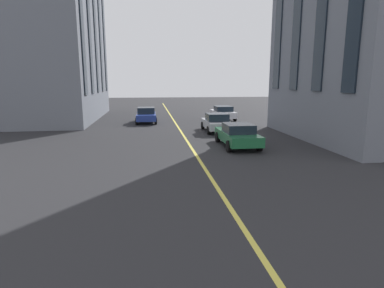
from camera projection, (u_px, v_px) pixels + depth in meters
The scene contains 6 objects.
lane_centre_line at pixel (196, 156), 16.56m from camera, with size 80.00×0.16×0.01m.
car_blue_near at pixel (146, 115), 29.57m from camera, with size 3.90×1.89×1.40m.
car_green_parked_a at pixel (238, 135), 18.74m from camera, with size 4.40×1.95×1.37m.
car_silver_far at pixel (217, 122), 24.29m from camera, with size 3.90×1.89×1.40m.
car_white_parked_b at pixel (223, 113), 31.77m from camera, with size 4.40×1.95×1.37m.
building_left_near at pixel (44, 20), 30.76m from camera, with size 16.82×9.49×19.15m.
Camera 1 is at (4.05, 2.38, 3.80)m, focal length 29.90 mm.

